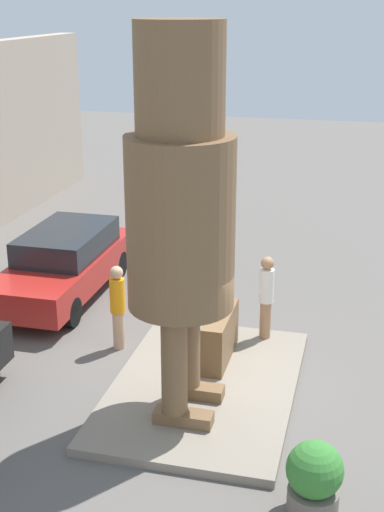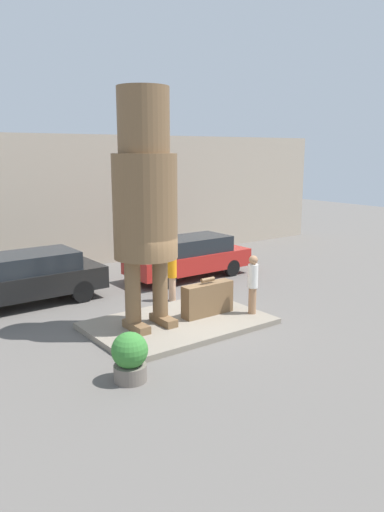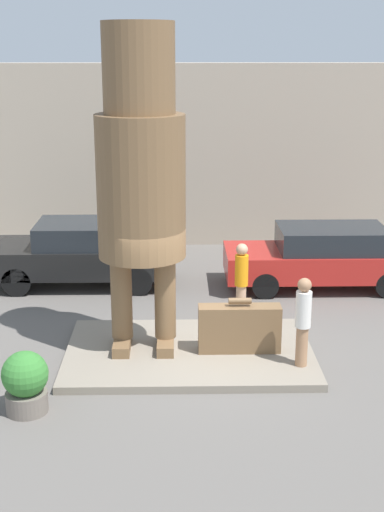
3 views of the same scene
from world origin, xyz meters
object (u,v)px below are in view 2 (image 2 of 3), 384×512
Objects in this scene: parked_car_red at (190,256)px; worker_hivis at (172,272)px; statue_figure at (145,191)px; giant_suitcase at (208,299)px; parked_car_black at (28,277)px; planter_pot at (130,356)px; tourist at (253,282)px.

worker_hivis reaches higher than parked_car_red.
statue_figure reaches higher than giant_suitcase.
parked_car_black reaches higher than planter_pot.
statue_figure is at bearing 51.34° from planter_pot.
tourist is (1.07, -0.67, 0.46)m from giant_suitcase.
giant_suitcase is at bearing 59.46° from parked_car_red.
tourist is at bearing -72.35° from worker_hivis.
worker_hivis is (3.84, 4.06, 0.39)m from planter_pot.
parked_car_black is 4.44× the size of planter_pot.
planter_pot is 0.62× the size of worker_hivis.
tourist is 1.59× the size of planter_pot.
parked_car_red is at bearing 74.26° from tourist.
statue_figure is 3.54× the size of worker_hivis.
tourist is 4.95m from parked_car_red.
giant_suitcase is 0.33× the size of parked_car_red.
giant_suitcase is (1.82, -0.25, -3.05)m from statue_figure.
parked_car_red is (2.41, 4.09, 0.20)m from giant_suitcase.
tourist is at bearing 74.26° from parked_car_red.
statue_figure is 5.30m from parked_car_black.
parked_car_black is at bearing 147.23° from worker_hivis.
planter_pot is at bearing -133.39° from worker_hivis.
worker_hivis is (-0.86, 2.71, -0.13)m from tourist.
statue_figure is 1.28× the size of parked_car_red.
tourist is at bearing -17.58° from statue_figure.
statue_figure is at bearing 162.42° from tourist.
parked_car_black is 0.99× the size of parked_car_red.
giant_suitcase is at bearing 148.07° from tourist.
parked_car_black reaches higher than giant_suitcase.
parked_car_black is at bearing 88.75° from planter_pot.
worker_hivis is at bearing 107.65° from tourist.
tourist reaches higher than worker_hivis.
parked_car_black is 4.40m from worker_hivis.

